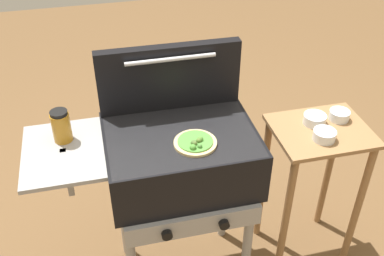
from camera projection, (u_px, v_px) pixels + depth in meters
grill at (178, 161)px, 1.99m from camera, size 0.96×0.53×0.90m
grill_lid_open at (169, 77)px, 2.00m from camera, size 0.63×0.08×0.30m
pizza_veggie at (195, 143)px, 1.85m from camera, size 0.18×0.18×0.04m
sauce_jar at (61, 126)px, 1.84m from camera, size 0.08×0.08×0.14m
prep_table at (314, 169)px, 2.23m from camera, size 0.44×0.36×0.81m
topping_bowl_near at (315, 119)px, 2.12m from camera, size 0.11×0.11×0.04m
topping_bowl_far at (339, 115)px, 2.15m from camera, size 0.09×0.09×0.04m
topping_bowl_middle at (324, 135)px, 2.02m from camera, size 0.10×0.10×0.04m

